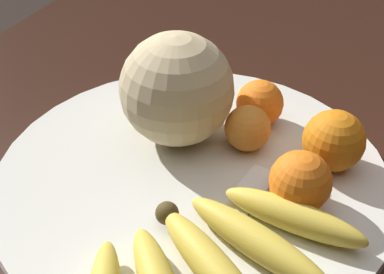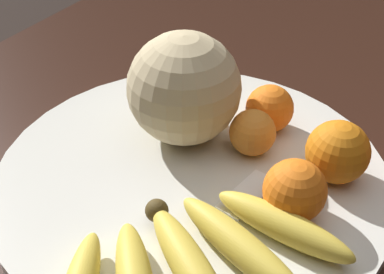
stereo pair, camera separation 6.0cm
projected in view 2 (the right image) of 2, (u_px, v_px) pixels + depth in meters
The scene contains 9 objects.
kitchen_table at pixel (193, 188), 0.77m from camera, with size 1.47×0.86×0.71m.
fruit_bowl at pixel (192, 175), 0.64m from camera, with size 0.47×0.47×0.02m.
melon at pixel (182, 88), 0.65m from camera, with size 0.14×0.14×0.14m.
banana_bunch at pixel (191, 264), 0.50m from camera, with size 0.28×0.25×0.03m.
orange_front_left at pixel (295, 190), 0.56m from camera, with size 0.07×0.07×0.07m.
orange_front_right at pixel (270, 108), 0.68m from camera, with size 0.06×0.06×0.06m.
orange_mid_center at pixel (253, 132), 0.65m from camera, with size 0.06×0.06×0.06m.
orange_back_left at pixel (338, 151), 0.61m from camera, with size 0.07×0.07×0.07m.
produce_tag at pixel (248, 194), 0.60m from camera, with size 0.08×0.04×0.00m.
Camera 2 is at (-0.49, -0.29, 1.14)m, focal length 50.00 mm.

